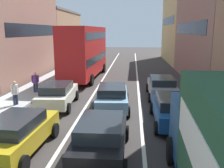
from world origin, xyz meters
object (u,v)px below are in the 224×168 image
at_px(sedan_right_lane_behind_truck, 173,109).
at_px(pedestrian_mid_sidewalk, 15,92).
at_px(hatchback_centre_lane_third, 112,97).
at_px(bus_mid_queue_primary, 85,50).
at_px(sedan_centre_lane_second, 101,136).
at_px(pedestrian_near_kerb, 35,82).
at_px(wagon_left_lane_second, 17,133).
at_px(wagon_right_lane_far, 162,86).
at_px(sedan_left_lane_third, 58,94).

relative_size(sedan_right_lane_behind_truck, pedestrian_mid_sidewalk, 2.59).
height_order(hatchback_centre_lane_third, sedan_right_lane_behind_truck, same).
height_order(sedan_right_lane_behind_truck, bus_mid_queue_primary, bus_mid_queue_primary).
distance_m(sedan_centre_lane_second, hatchback_centre_lane_third, 5.72).
bearing_deg(pedestrian_mid_sidewalk, pedestrian_near_kerb, 112.72).
bearing_deg(hatchback_centre_lane_third, wagon_left_lane_second, 147.10).
xyz_separation_m(hatchback_centre_lane_third, wagon_right_lane_far, (3.31, 3.06, 0.00)).
xyz_separation_m(wagon_left_lane_second, sedan_right_lane_behind_truck, (6.51, 3.52, 0.00)).
bearing_deg(sedan_right_lane_behind_truck, sedan_centre_lane_second, 137.78).
bearing_deg(hatchback_centre_lane_third, pedestrian_mid_sidewalk, 87.20).
height_order(wagon_left_lane_second, hatchback_centre_lane_third, same).
height_order(wagon_left_lane_second, pedestrian_mid_sidewalk, pedestrian_mid_sidewalk).
xyz_separation_m(wagon_left_lane_second, wagon_right_lane_far, (6.55, 8.74, 0.00)).
distance_m(hatchback_centre_lane_third, sedan_right_lane_behind_truck, 3.91).
distance_m(wagon_left_lane_second, hatchback_centre_lane_third, 6.54).
bearing_deg(sedan_right_lane_behind_truck, hatchback_centre_lane_third, 56.45).
height_order(sedan_left_lane_third, sedan_right_lane_behind_truck, same).
height_order(bus_mid_queue_primary, pedestrian_mid_sidewalk, bus_mid_queue_primary).
relative_size(sedan_right_lane_behind_truck, bus_mid_queue_primary, 0.41).
height_order(wagon_left_lane_second, sedan_right_lane_behind_truck, same).
height_order(pedestrian_near_kerb, pedestrian_mid_sidewalk, same).
bearing_deg(sedan_right_lane_behind_truck, sedan_left_lane_third, 69.62).
bearing_deg(pedestrian_near_kerb, wagon_left_lane_second, -6.27).
xyz_separation_m(sedan_centre_lane_second, sedan_left_lane_third, (-3.51, 6.04, 0.00)).
bearing_deg(wagon_right_lane_far, sedan_right_lane_behind_truck, 179.78).
xyz_separation_m(wagon_left_lane_second, hatchback_centre_lane_third, (3.24, 5.68, 0.00)).
relative_size(hatchback_centre_lane_third, pedestrian_mid_sidewalk, 2.65).
relative_size(wagon_right_lane_far, pedestrian_near_kerb, 2.59).
bearing_deg(pedestrian_mid_sidewalk, bus_mid_queue_primary, 97.86).
bearing_deg(sedan_right_lane_behind_truck, wagon_left_lane_second, 118.30).
bearing_deg(bus_mid_queue_primary, wagon_right_lane_far, -132.06).
bearing_deg(pedestrian_mid_sidewalk, wagon_left_lane_second, -40.72).
xyz_separation_m(wagon_right_lane_far, bus_mid_queue_primary, (-6.79, 6.66, 2.03)).
relative_size(sedan_left_lane_third, pedestrian_mid_sidewalk, 2.65).
distance_m(sedan_centre_lane_second, sedan_left_lane_third, 6.99).
relative_size(hatchback_centre_lane_third, sedan_left_lane_third, 1.00).
bearing_deg(sedan_left_lane_third, bus_mid_queue_primary, -3.03).
xyz_separation_m(wagon_left_lane_second, pedestrian_mid_sidewalk, (-2.83, 5.64, 0.15)).
height_order(hatchback_centre_lane_third, pedestrian_mid_sidewalk, pedestrian_mid_sidewalk).
relative_size(sedan_centre_lane_second, sedan_right_lane_behind_truck, 1.00).
bearing_deg(bus_mid_queue_primary, pedestrian_mid_sidewalk, 167.61).
distance_m(bus_mid_queue_primary, pedestrian_near_kerb, 7.21).
relative_size(wagon_left_lane_second, wagon_right_lane_far, 1.02).
distance_m(sedan_centre_lane_second, bus_mid_queue_primary, 15.97).
bearing_deg(bus_mid_queue_primary, sedan_left_lane_third, -177.44).
xyz_separation_m(hatchback_centre_lane_third, sedan_left_lane_third, (-3.46, 0.33, 0.00)).
height_order(wagon_left_lane_second, wagon_right_lane_far, same).
bearing_deg(sedan_centre_lane_second, pedestrian_near_kerb, 34.22).
height_order(sedan_centre_lane_second, pedestrian_mid_sidewalk, pedestrian_mid_sidewalk).
bearing_deg(sedan_centre_lane_second, wagon_right_lane_far, -20.43).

